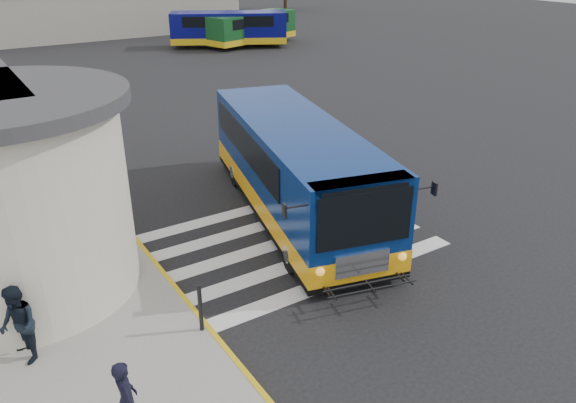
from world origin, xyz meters
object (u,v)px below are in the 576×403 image
bollard (200,308)px  far_bus_a (229,27)px  pedestrian_a (127,400)px  pedestrian_b (19,325)px  transit_bus (295,172)px  far_bus_b (252,27)px

bollard → far_bus_a: size_ratio=0.12×
far_bus_a → pedestrian_a: bearing=178.4°
pedestrian_b → far_bus_a: far_bus_a is taller
bollard → far_bus_a: far_bus_a is taller
pedestrian_b → bollard: size_ratio=1.47×
transit_bus → far_bus_b: transit_bus is taller
transit_bus → pedestrian_a: bearing=-126.7°
pedestrian_b → bollard: (3.40, -1.05, -0.27)m
transit_bus → bollard: (-5.05, -3.96, -0.68)m
pedestrian_a → far_bus_a: bearing=-24.1°
transit_bus → pedestrian_b: bearing=-146.9°
bollard → pedestrian_a: bearing=-138.6°
transit_bus → far_bus_b: size_ratio=1.22×
far_bus_a → far_bus_b: (2.12, 0.00, -0.12)m
pedestrian_b → far_bus_a: (20.95, 31.56, 0.54)m
pedestrian_b → transit_bus: bearing=98.8°
pedestrian_a → transit_bus: bearing=-45.2°
transit_bus → far_bus_a: 31.27m
pedestrian_a → pedestrian_b: (-1.17, 3.02, 0.07)m
transit_bus → pedestrian_a: 9.40m
pedestrian_a → pedestrian_b: pedestrian_b is taller
far_bus_b → far_bus_a: bearing=73.6°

